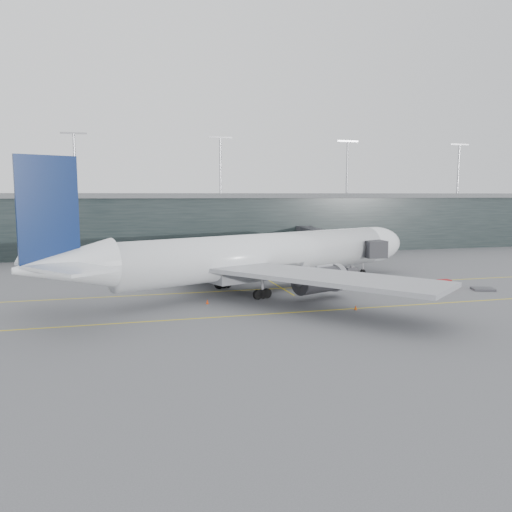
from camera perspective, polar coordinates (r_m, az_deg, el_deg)
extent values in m
plane|color=#5B5A60|center=(82.20, -1.18, -3.38)|extent=(320.00, 320.00, 0.00)
cube|color=yellow|center=(78.38, -0.49, -3.88)|extent=(160.00, 0.25, 0.02)
cube|color=yellow|center=(63.34, 3.09, -6.52)|extent=(160.00, 0.25, 0.02)
cube|color=yellow|center=(102.54, -1.08, -1.29)|extent=(0.25, 60.00, 0.02)
cube|color=black|center=(138.13, -6.84, 3.72)|extent=(240.00, 35.00, 14.00)
cube|color=slate|center=(137.91, -6.89, 6.87)|extent=(240.00, 36.00, 1.20)
cylinder|color=#9E9EA3|center=(127.29, -20.00, 9.83)|extent=(0.60, 0.60, 14.00)
cylinder|color=#9E9EA3|center=(129.04, -4.08, 10.19)|extent=(0.60, 0.60, 14.00)
cylinder|color=#9E9EA3|center=(139.82, 10.38, 9.85)|extent=(0.60, 0.60, 14.00)
cylinder|color=#9E9EA3|center=(157.79, 22.12, 9.11)|extent=(0.60, 0.60, 14.00)
cylinder|color=white|center=(77.42, 0.89, 0.17)|extent=(47.37, 24.63, 6.55)
ellipsoid|color=white|center=(95.48, 13.20, 1.28)|extent=(15.20, 11.31, 6.55)
cone|color=white|center=(63.49, -21.01, -1.14)|extent=(13.13, 10.25, 6.28)
cube|color=#9A9CA3|center=(77.12, 0.27, -1.76)|extent=(17.63, 11.34, 2.11)
cube|color=black|center=(98.50, 14.71, 2.03)|extent=(3.36, 3.82, 0.84)
cube|color=#9A9CA3|center=(63.34, 7.79, -2.40)|extent=(26.50, 29.88, 0.58)
cylinder|color=#36363B|center=(71.74, 7.18, -2.73)|extent=(8.24, 6.24, 3.70)
cube|color=#9A9CA3|center=(89.28, -7.22, 0.34)|extent=(12.91, 31.50, 0.58)
cylinder|color=#36363B|center=(87.02, -2.09, -0.97)|extent=(8.24, 6.24, 3.70)
cube|color=#091C51|center=(62.53, -22.67, 4.79)|extent=(6.54, 3.11, 12.67)
cube|color=white|center=(57.60, -20.41, -1.38)|extent=(10.39, 11.07, 0.37)
cube|color=white|center=(68.72, -23.23, -0.21)|extent=(7.00, 10.18, 0.37)
cylinder|color=black|center=(94.10, 12.09, -1.85)|extent=(1.23, 0.83, 1.16)
cylinder|color=#9E9EA3|center=(93.98, 12.11, -1.37)|extent=(0.32, 0.32, 2.75)
cylinder|color=black|center=(71.68, 0.73, -4.36)|extent=(1.47, 1.01, 1.37)
cylinder|color=black|center=(79.78, -3.76, -3.21)|extent=(1.47, 1.01, 1.37)
cube|color=#2A2B2F|center=(90.04, 13.34, 0.80)|extent=(3.59, 4.00, 3.01)
cube|color=#2A2B2F|center=(98.10, 11.09, 1.35)|extent=(3.25, 14.06, 2.68)
cube|color=#2A2B2F|center=(110.98, 8.23, 2.06)|extent=(3.52, 14.07, 2.79)
cube|color=#2A2B2F|center=(124.10, 5.97, 2.61)|extent=(3.79, 14.08, 2.90)
cylinder|color=#9E9EA3|center=(99.16, 10.88, -0.52)|extent=(0.54, 0.54, 4.08)
cube|color=#36363B|center=(99.39, 10.85, -1.47)|extent=(2.21, 1.70, 0.75)
cylinder|color=#2A2B2F|center=(126.72, 4.79, 2.71)|extent=(4.29, 4.29, 3.22)
cylinder|color=#2A2B2F|center=(127.03, 4.78, 1.17)|extent=(1.93, 1.93, 3.87)
cube|color=#AA0C0F|center=(85.24, 20.70, -2.94)|extent=(2.05, 1.38, 1.17)
cylinder|color=black|center=(84.55, 20.50, -3.41)|extent=(0.37, 0.16, 0.36)
cylinder|color=black|center=(85.45, 21.25, -3.34)|extent=(0.37, 0.16, 0.36)
cylinder|color=black|center=(85.24, 20.12, -3.31)|extent=(0.37, 0.16, 0.36)
cylinder|color=black|center=(86.13, 20.87, -3.24)|extent=(0.37, 0.16, 0.36)
cube|color=#3B3A40|center=(85.77, 24.50, -3.45)|extent=(3.88, 3.51, 0.32)
cube|color=#36363B|center=(91.91, -5.78, -2.21)|extent=(2.07, 1.77, 0.19)
cube|color=#A4A9B0|center=(91.78, -5.79, -1.70)|extent=(1.69, 1.61, 1.39)
cube|color=navy|center=(91.68, -5.80, -1.25)|extent=(1.74, 1.67, 0.07)
cube|color=#36363B|center=(91.71, -4.62, -2.23)|extent=(2.14, 1.92, 0.18)
cube|color=#A9AFB5|center=(91.59, -4.62, -1.73)|extent=(1.77, 1.72, 1.33)
cube|color=navy|center=(91.49, -4.63, -1.31)|extent=(1.83, 1.78, 0.07)
cube|color=#36363B|center=(91.77, -3.36, -2.21)|extent=(1.99, 1.69, 0.18)
cube|color=silver|center=(91.64, -3.36, -1.71)|extent=(1.62, 1.55, 1.35)
cube|color=navy|center=(91.54, -3.37, -1.27)|extent=(1.68, 1.60, 0.07)
cone|color=#EB3B0D|center=(90.06, 21.21, -2.72)|extent=(0.42, 0.42, 0.67)
cone|color=#D2490B|center=(66.19, 11.33, -5.78)|extent=(0.40, 0.40, 0.64)
cone|color=orange|center=(96.65, 2.94, -1.63)|extent=(0.39, 0.39, 0.63)
cone|color=red|center=(68.65, -5.59, -5.21)|extent=(0.41, 0.41, 0.65)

